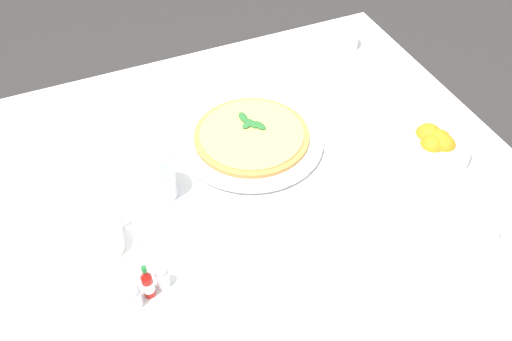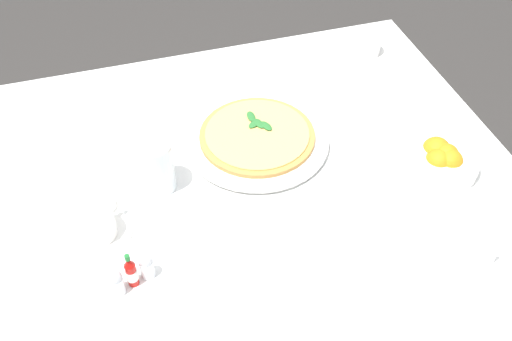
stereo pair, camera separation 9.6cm
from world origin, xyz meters
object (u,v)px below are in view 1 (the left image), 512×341
object	(u,v)px
salt_shaker	(134,297)
menu_card	(477,223)
coffee_cup_far_left	(344,39)
hot_sauce_bottle	(147,284)
citrus_bowl	(435,145)
coffee_cup_far_right	(103,240)
pepper_shaker	(162,277)
pizza	(252,135)
water_glass_near_right	(157,176)
pizza_plate	(252,140)

from	to	relation	value
salt_shaker	menu_card	world-z (taller)	menu_card
coffee_cup_far_left	hot_sauce_bottle	world-z (taller)	hot_sauce_bottle
citrus_bowl	hot_sauce_bottle	xyz separation A→B (m)	(0.67, 0.10, 0.01)
coffee_cup_far_right	salt_shaker	size ratio (longest dim) A/B	2.31
coffee_cup_far_right	hot_sauce_bottle	distance (m)	0.14
pepper_shaker	coffee_cup_far_left	bearing A→B (deg)	-141.54
salt_shaker	pizza	bearing A→B (deg)	-139.22
coffee_cup_far_left	hot_sauce_bottle	xyz separation A→B (m)	(0.70, 0.54, 0.01)
water_glass_near_right	coffee_cup_far_left	bearing A→B (deg)	-152.58
pizza	coffee_cup_far_left	distance (m)	0.46
citrus_bowl	pepper_shaker	distance (m)	0.65
water_glass_near_right	citrus_bowl	size ratio (longest dim) A/B	0.78
citrus_bowl	hot_sauce_bottle	distance (m)	0.68
coffee_cup_far_right	hot_sauce_bottle	xyz separation A→B (m)	(-0.05, 0.13, 0.01)
water_glass_near_right	menu_card	bearing A→B (deg)	147.15
pizza	hot_sauce_bottle	size ratio (longest dim) A/B	3.12
citrus_bowl	water_glass_near_right	bearing A→B (deg)	-12.21
pizza_plate	pepper_shaker	bearing A→B (deg)	43.78
coffee_cup_far_right	hot_sauce_bottle	world-z (taller)	hot_sauce_bottle
pizza	salt_shaker	size ratio (longest dim) A/B	4.60
pizza	hot_sauce_bottle	bearing A→B (deg)	42.20
salt_shaker	menu_card	size ratio (longest dim) A/B	0.81
pizza_plate	citrus_bowl	world-z (taller)	citrus_bowl
pepper_shaker	salt_shaker	bearing A→B (deg)	19.65
pizza_plate	coffee_cup_far_left	bearing A→B (deg)	-146.25
water_glass_near_right	salt_shaker	bearing A→B (deg)	64.24
pizza	pepper_shaker	world-z (taller)	pepper_shaker
pizza_plate	hot_sauce_bottle	size ratio (longest dim) A/B	3.89
pizza_plate	menu_card	size ratio (longest dim) A/B	4.62
coffee_cup_far_left	salt_shaker	size ratio (longest dim) A/B	2.36
hot_sauce_bottle	coffee_cup_far_left	bearing A→B (deg)	-142.16
pizza_plate	coffee_cup_far_left	xyz separation A→B (m)	(-0.38, -0.25, 0.02)
citrus_bowl	menu_card	bearing A→B (deg)	74.57
coffee_cup_far_left	water_glass_near_right	xyz separation A→B (m)	(0.61, 0.32, 0.02)
coffee_cup_far_right	pepper_shaker	bearing A→B (deg)	123.19
coffee_cup_far_right	citrus_bowl	bearing A→B (deg)	177.58
pizza	water_glass_near_right	bearing A→B (deg)	15.61
hot_sauce_bottle	menu_card	distance (m)	0.63
pizza_plate	coffee_cup_far_right	bearing A→B (deg)	23.64
menu_card	citrus_bowl	bearing A→B (deg)	122.80
coffee_cup_far_right	coffee_cup_far_left	world-z (taller)	coffee_cup_far_left
pizza	citrus_bowl	bearing A→B (deg)	151.34
water_glass_near_right	salt_shaker	distance (m)	0.26
coffee_cup_far_right	menu_card	xyz separation A→B (m)	(-0.66, 0.24, 0.00)
coffee_cup_far_right	pepper_shaker	xyz separation A→B (m)	(-0.08, 0.12, -0.00)
salt_shaker	water_glass_near_right	bearing A→B (deg)	-115.76
coffee_cup_far_right	citrus_bowl	size ratio (longest dim) A/B	0.87
salt_shaker	pepper_shaker	xyz separation A→B (m)	(-0.06, -0.02, 0.00)
pepper_shaker	menu_card	world-z (taller)	menu_card
water_glass_near_right	citrus_bowl	world-z (taller)	water_glass_near_right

